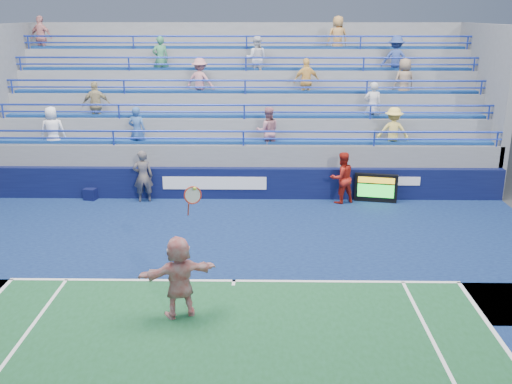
{
  "coord_description": "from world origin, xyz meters",
  "views": [
    {
      "loc": [
        0.74,
        -12.56,
        6.27
      ],
      "look_at": [
        0.5,
        2.5,
        1.5
      ],
      "focal_mm": 40.0,
      "sensor_mm": 36.0,
      "label": 1
    }
  ],
  "objects_px": {
    "judge_chair": "(91,193)",
    "tennis_player": "(179,277)",
    "serve_speed_board": "(376,188)",
    "ball_girl": "(342,178)",
    "line_judge": "(143,176)"
  },
  "relations": [
    {
      "from": "serve_speed_board",
      "to": "ball_girl",
      "type": "height_order",
      "value": "ball_girl"
    },
    {
      "from": "judge_chair",
      "to": "tennis_player",
      "type": "relative_size",
      "value": 0.25
    },
    {
      "from": "line_judge",
      "to": "serve_speed_board",
      "type": "bearing_deg",
      "value": 167.23
    },
    {
      "from": "tennis_player",
      "to": "ball_girl",
      "type": "relative_size",
      "value": 1.64
    },
    {
      "from": "judge_chair",
      "to": "tennis_player",
      "type": "bearing_deg",
      "value": -61.73
    },
    {
      "from": "tennis_player",
      "to": "ball_girl",
      "type": "bearing_deg",
      "value": 60.11
    },
    {
      "from": "serve_speed_board",
      "to": "tennis_player",
      "type": "distance_m",
      "value": 9.62
    },
    {
      "from": "judge_chair",
      "to": "line_judge",
      "type": "xyz_separation_m",
      "value": [
        1.91,
        -0.21,
        0.67
      ]
    },
    {
      "from": "tennis_player",
      "to": "line_judge",
      "type": "bearing_deg",
      "value": 106.97
    },
    {
      "from": "line_judge",
      "to": "ball_girl",
      "type": "relative_size",
      "value": 1.02
    },
    {
      "from": "tennis_player",
      "to": "line_judge",
      "type": "height_order",
      "value": "tennis_player"
    },
    {
      "from": "judge_chair",
      "to": "ball_girl",
      "type": "xyz_separation_m",
      "value": [
        8.68,
        -0.22,
        0.65
      ]
    },
    {
      "from": "judge_chair",
      "to": "serve_speed_board",
      "type": "bearing_deg",
      "value": -0.71
    },
    {
      "from": "judge_chair",
      "to": "ball_girl",
      "type": "distance_m",
      "value": 8.71
    },
    {
      "from": "ball_girl",
      "to": "judge_chair",
      "type": "bearing_deg",
      "value": -24.45
    }
  ]
}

